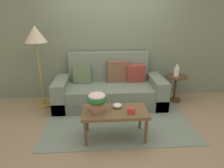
{
  "coord_description": "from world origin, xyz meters",
  "views": [
    {
      "loc": [
        -0.32,
        -3.0,
        1.78
      ],
      "look_at": [
        -0.1,
        0.16,
        0.67
      ],
      "focal_mm": 31.02,
      "sensor_mm": 36.0,
      "label": 1
    }
  ],
  "objects_px": {
    "coffee_table": "(115,114)",
    "coffee_mug": "(131,111)",
    "side_table": "(176,84)",
    "snack_bowl": "(117,105)",
    "couch": "(110,89)",
    "potted_plant": "(97,100)",
    "table_vase": "(177,71)",
    "floor_lamp": "(36,39)"
  },
  "relations": [
    {
      "from": "coffee_table",
      "to": "coffee_mug",
      "type": "height_order",
      "value": "coffee_mug"
    },
    {
      "from": "side_table",
      "to": "snack_bowl",
      "type": "relative_size",
      "value": 4.1
    },
    {
      "from": "couch",
      "to": "side_table",
      "type": "bearing_deg",
      "value": 1.09
    },
    {
      "from": "potted_plant",
      "to": "table_vase",
      "type": "xyz_separation_m",
      "value": [
        1.68,
        1.27,
        0.04
      ]
    },
    {
      "from": "coffee_mug",
      "to": "couch",
      "type": "bearing_deg",
      "value": 99.13
    },
    {
      "from": "snack_bowl",
      "to": "table_vase",
      "type": "relative_size",
      "value": 0.56
    },
    {
      "from": "floor_lamp",
      "to": "coffee_mug",
      "type": "height_order",
      "value": "floor_lamp"
    },
    {
      "from": "couch",
      "to": "snack_bowl",
      "type": "height_order",
      "value": "couch"
    },
    {
      "from": "coffee_mug",
      "to": "table_vase",
      "type": "relative_size",
      "value": 0.51
    },
    {
      "from": "couch",
      "to": "table_vase",
      "type": "distance_m",
      "value": 1.46
    },
    {
      "from": "floor_lamp",
      "to": "snack_bowl",
      "type": "relative_size",
      "value": 11.55
    },
    {
      "from": "coffee_table",
      "to": "side_table",
      "type": "relative_size",
      "value": 1.69
    },
    {
      "from": "table_vase",
      "to": "floor_lamp",
      "type": "bearing_deg",
      "value": -179.32
    },
    {
      "from": "floor_lamp",
      "to": "coffee_mug",
      "type": "bearing_deg",
      "value": -39.81
    },
    {
      "from": "coffee_table",
      "to": "side_table",
      "type": "xyz_separation_m",
      "value": [
        1.43,
        1.28,
        -0.01
      ]
    },
    {
      "from": "floor_lamp",
      "to": "snack_bowl",
      "type": "xyz_separation_m",
      "value": [
        1.44,
        -1.15,
        -0.88
      ]
    },
    {
      "from": "snack_bowl",
      "to": "table_vase",
      "type": "xyz_separation_m",
      "value": [
        1.37,
        1.18,
        0.18
      ]
    },
    {
      "from": "table_vase",
      "to": "couch",
      "type": "bearing_deg",
      "value": -179.37
    },
    {
      "from": "couch",
      "to": "side_table",
      "type": "distance_m",
      "value": 1.43
    },
    {
      "from": "side_table",
      "to": "table_vase",
      "type": "xyz_separation_m",
      "value": [
        -0.01,
        -0.01,
        0.28
      ]
    },
    {
      "from": "couch",
      "to": "table_vase",
      "type": "bearing_deg",
      "value": 0.63
    },
    {
      "from": "floor_lamp",
      "to": "coffee_mug",
      "type": "relative_size",
      "value": 12.72
    },
    {
      "from": "floor_lamp",
      "to": "table_vase",
      "type": "distance_m",
      "value": 2.9
    },
    {
      "from": "coffee_table",
      "to": "coffee_mug",
      "type": "xyz_separation_m",
      "value": [
        0.22,
        -0.11,
        0.09
      ]
    },
    {
      "from": "side_table",
      "to": "coffee_mug",
      "type": "height_order",
      "value": "side_table"
    },
    {
      "from": "side_table",
      "to": "couch",
      "type": "bearing_deg",
      "value": -178.91
    },
    {
      "from": "coffee_table",
      "to": "coffee_mug",
      "type": "bearing_deg",
      "value": -26.77
    },
    {
      "from": "potted_plant",
      "to": "couch",
      "type": "bearing_deg",
      "value": 78.25
    },
    {
      "from": "coffee_mug",
      "to": "coffee_table",
      "type": "bearing_deg",
      "value": 153.23
    },
    {
      "from": "couch",
      "to": "snack_bowl",
      "type": "distance_m",
      "value": 1.18
    },
    {
      "from": "coffee_table",
      "to": "floor_lamp",
      "type": "xyz_separation_m",
      "value": [
        -1.4,
        1.24,
        0.97
      ]
    },
    {
      "from": "table_vase",
      "to": "snack_bowl",
      "type": "bearing_deg",
      "value": -139.31
    },
    {
      "from": "side_table",
      "to": "floor_lamp",
      "type": "xyz_separation_m",
      "value": [
        -2.83,
        -0.04,
        0.98
      ]
    },
    {
      "from": "potted_plant",
      "to": "side_table",
      "type": "bearing_deg",
      "value": 37.16
    },
    {
      "from": "side_table",
      "to": "potted_plant",
      "type": "xyz_separation_m",
      "value": [
        -1.69,
        -1.28,
        0.24
      ]
    },
    {
      "from": "couch",
      "to": "potted_plant",
      "type": "distance_m",
      "value": 1.32
    },
    {
      "from": "coffee_table",
      "to": "side_table",
      "type": "distance_m",
      "value": 1.92
    },
    {
      "from": "side_table",
      "to": "potted_plant",
      "type": "bearing_deg",
      "value": -142.84
    },
    {
      "from": "coffee_table",
      "to": "table_vase",
      "type": "relative_size",
      "value": 3.86
    },
    {
      "from": "coffee_table",
      "to": "table_vase",
      "type": "distance_m",
      "value": 1.92
    },
    {
      "from": "coffee_table",
      "to": "snack_bowl",
      "type": "distance_m",
      "value": 0.13
    },
    {
      "from": "coffee_table",
      "to": "table_vase",
      "type": "height_order",
      "value": "table_vase"
    }
  ]
}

